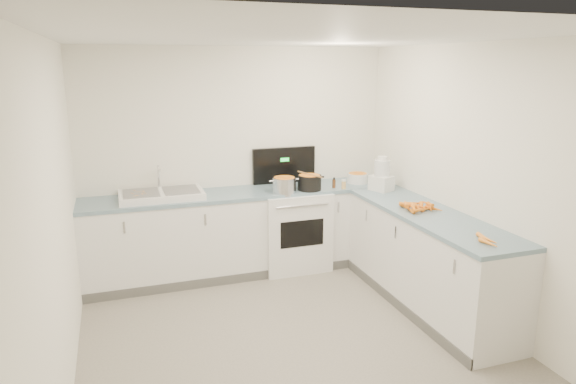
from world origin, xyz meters
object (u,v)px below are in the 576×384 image
object	(u,v)px
stove	(292,227)
sink	(161,195)
spice_jar	(344,185)
black_pot	(309,183)
mixing_bowl	(358,178)
extract_bottle	(334,184)
food_processor	(382,176)
steel_pot	(284,186)

from	to	relation	value
stove	sink	world-z (taller)	stove
spice_jar	black_pot	bearing A→B (deg)	168.56
mixing_bowl	extract_bottle	bearing A→B (deg)	-158.12
sink	food_processor	bearing A→B (deg)	-10.91
black_pot	mixing_bowl	bearing A→B (deg)	12.58
stove	spice_jar	distance (m)	0.77
mixing_bowl	spice_jar	world-z (taller)	mixing_bowl
extract_bottle	stove	bearing A→B (deg)	161.16
steel_pot	spice_jar	bearing A→B (deg)	-4.90
stove	black_pot	size ratio (longest dim) A/B	5.17
black_pot	food_processor	size ratio (longest dim) A/B	0.68
mixing_bowl	extract_bottle	size ratio (longest dim) A/B	2.54
stove	food_processor	world-z (taller)	stove
extract_bottle	black_pot	bearing A→B (deg)	-179.92
mixing_bowl	spice_jar	xyz separation A→B (m)	(-0.29, -0.23, -0.01)
mixing_bowl	spice_jar	size ratio (longest dim) A/B	2.81
stove	mixing_bowl	bearing A→B (deg)	-0.31
extract_bottle	food_processor	world-z (taller)	food_processor
food_processor	steel_pot	bearing A→B (deg)	165.88
mixing_bowl	food_processor	xyz separation A→B (m)	(0.08, -0.43, 0.11)
stove	sink	xyz separation A→B (m)	(-1.45, 0.02, 0.50)
steel_pot	extract_bottle	distance (m)	0.60
stove	food_processor	distance (m)	1.18
steel_pot	food_processor	bearing A→B (deg)	-14.12
spice_jar	steel_pot	bearing A→B (deg)	175.10
sink	mixing_bowl	distance (m)	2.27
spice_jar	food_processor	xyz separation A→B (m)	(0.36, -0.21, 0.12)
steel_pot	extract_bottle	bearing A→B (deg)	1.82
mixing_bowl	food_processor	bearing A→B (deg)	-79.92
stove	steel_pot	world-z (taller)	stove
mixing_bowl	extract_bottle	xyz separation A→B (m)	(-0.37, -0.15, -0.01)
extract_bottle	steel_pot	bearing A→B (deg)	-178.18
mixing_bowl	black_pot	bearing A→B (deg)	-167.42
spice_jar	food_processor	distance (m)	0.43
sink	black_pot	world-z (taller)	sink
sink	stove	bearing A→B (deg)	-0.62
steel_pot	extract_bottle	xyz separation A→B (m)	(0.60, 0.02, -0.03)
steel_pot	spice_jar	world-z (taller)	steel_pot
stove	black_pot	distance (m)	0.58
spice_jar	stove	bearing A→B (deg)	156.60
steel_pot	food_processor	world-z (taller)	food_processor
stove	black_pot	world-z (taller)	stove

